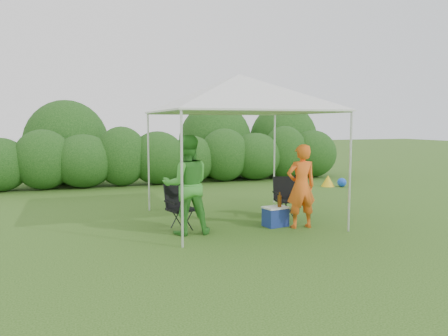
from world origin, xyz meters
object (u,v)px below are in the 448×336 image
object	(u,v)px
woman	(187,185)
cooler	(275,216)
chair_right	(286,195)
man	(301,186)
chair_left	(179,203)
canopy	(239,94)

from	to	relation	value
woman	cooler	world-z (taller)	woman
chair_right	woman	distance (m)	2.32
woman	cooler	size ratio (longest dim) A/B	3.50
man	chair_left	bearing A→B (deg)	-14.05
man	cooler	size ratio (longest dim) A/B	3.14
chair_right	chair_left	size ratio (longest dim) A/B	1.01
canopy	cooler	xyz separation A→B (m)	(0.46, -0.72, -2.28)
man	woman	distance (m)	2.08
canopy	cooler	bearing A→B (deg)	-57.54
canopy	woman	xyz separation A→B (m)	(-1.22, -0.71, -1.61)
chair_right	cooler	bearing A→B (deg)	-120.79
canopy	cooler	world-z (taller)	canopy
canopy	woman	world-z (taller)	canopy
canopy	woman	distance (m)	2.14
woman	man	bearing A→B (deg)	178.40
chair_right	woman	size ratio (longest dim) A/B	0.48
woman	chair_right	bearing A→B (deg)	-159.26
chair_right	chair_left	world-z (taller)	chair_right
canopy	chair_right	distance (m)	2.23
canopy	cooler	distance (m)	2.43
man	woman	world-z (taller)	woman
chair_right	man	xyz separation A→B (m)	(-0.14, -0.86, 0.30)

